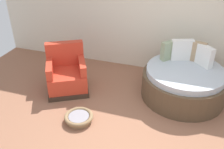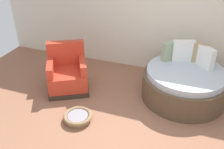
{
  "view_description": "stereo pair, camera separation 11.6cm",
  "coord_description": "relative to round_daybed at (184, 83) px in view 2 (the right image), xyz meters",
  "views": [
    {
      "loc": [
        0.62,
        -3.01,
        2.97
      ],
      "look_at": [
        -0.65,
        0.85,
        0.55
      ],
      "focal_mm": 40.21,
      "sensor_mm": 36.0,
      "label": 1
    },
    {
      "loc": [
        0.73,
        -2.97,
        2.97
      ],
      "look_at": [
        -0.65,
        0.85,
        0.55
      ],
      "focal_mm": 40.21,
      "sensor_mm": 36.0,
      "label": 2
    }
  ],
  "objects": [
    {
      "name": "ground_plane",
      "position": [
        -0.65,
        -1.38,
        -0.34
      ],
      "size": [
        8.0,
        8.0,
        0.02
      ],
      "primitive_type": "cube",
      "color": "#936047"
    },
    {
      "name": "round_daybed",
      "position": [
        0.0,
        0.0,
        0.0
      ],
      "size": [
        1.62,
        1.62,
        1.05
      ],
      "color": "brown",
      "rests_on": "ground_plane"
    },
    {
      "name": "pet_basket",
      "position": [
        -1.65,
        -1.36,
        -0.26
      ],
      "size": [
        0.51,
        0.51,
        0.13
      ],
      "color": "#8E704C",
      "rests_on": "ground_plane"
    },
    {
      "name": "back_wall",
      "position": [
        -0.65,
        0.98,
        1.03
      ],
      "size": [
        8.0,
        0.12,
        2.72
      ],
      "primitive_type": "cube",
      "color": "silver",
      "rests_on": "ground_plane"
    },
    {
      "name": "red_armchair",
      "position": [
        -2.31,
        -0.47,
        0.0
      ],
      "size": [
        1.09,
        1.09,
        0.94
      ],
      "color": "#38281E",
      "rests_on": "ground_plane"
    }
  ]
}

